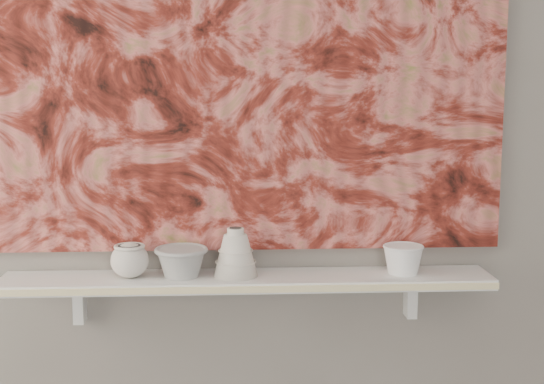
{
  "coord_description": "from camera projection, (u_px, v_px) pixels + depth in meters",
  "views": [
    {
      "loc": [
        -0.04,
        -0.6,
        1.49
      ],
      "look_at": [
        0.07,
        1.49,
        1.17
      ],
      "focal_mm": 50.0,
      "sensor_mm": 36.0,
      "label": 1
    }
  ],
  "objects": [
    {
      "name": "wall_back",
      "position": [
        246.0,
        126.0,
        2.19
      ],
      "size": [
        3.6,
        0.0,
        3.6
      ],
      "primitive_type": "plane",
      "rotation": [
        1.57,
        0.0,
        0.0
      ],
      "color": "slate",
      "rests_on": "floor"
    },
    {
      "name": "shelf",
      "position": [
        247.0,
        281.0,
        2.16
      ],
      "size": [
        1.4,
        0.18,
        0.03
      ],
      "primitive_type": "cube",
      "color": "white",
      "rests_on": "wall_back"
    },
    {
      "name": "shelf_stripe",
      "position": [
        248.0,
        290.0,
        2.07
      ],
      "size": [
        1.4,
        0.01,
        0.02
      ],
      "primitive_type": "cube",
      "color": "beige",
      "rests_on": "shelf"
    },
    {
      "name": "bracket_left",
      "position": [
        80.0,
        302.0,
        2.21
      ],
      "size": [
        0.03,
        0.06,
        0.12
      ],
      "primitive_type": "cube",
      "color": "white",
      "rests_on": "wall_back"
    },
    {
      "name": "bracket_right",
      "position": [
        410.0,
        297.0,
        2.27
      ],
      "size": [
        0.03,
        0.06,
        0.12
      ],
      "primitive_type": "cube",
      "color": "white",
      "rests_on": "wall_back"
    },
    {
      "name": "painting",
      "position": [
        246.0,
        60.0,
        2.15
      ],
      "size": [
        1.5,
        0.02,
        1.1
      ],
      "primitive_type": "cube",
      "color": "maroon",
      "rests_on": "wall_back"
    },
    {
      "name": "house_motif",
      "position": [
        400.0,
        167.0,
        2.21
      ],
      "size": [
        0.09,
        0.0,
        0.08
      ],
      "primitive_type": "cube",
      "color": "black",
      "rests_on": "painting"
    },
    {
      "name": "bowl_grey",
      "position": [
        181.0,
        262.0,
        2.14
      ],
      "size": [
        0.16,
        0.16,
        0.09
      ],
      "primitive_type": null,
      "rotation": [
        0.0,
        0.0,
        -0.03
      ],
      "color": "#959592",
      "rests_on": "shelf"
    },
    {
      "name": "cup_cream",
      "position": [
        130.0,
        260.0,
        2.14
      ],
      "size": [
        0.14,
        0.14,
        0.1
      ],
      "primitive_type": null,
      "rotation": [
        0.0,
        0.0,
        -0.31
      ],
      "color": "silver",
      "rests_on": "shelf"
    },
    {
      "name": "bell_vessel",
      "position": [
        236.0,
        252.0,
        2.15
      ],
      "size": [
        0.15,
        0.15,
        0.14
      ],
      "primitive_type": null,
      "rotation": [
        0.0,
        0.0,
        0.16
      ],
      "color": "silver",
      "rests_on": "shelf"
    },
    {
      "name": "bowl_white",
      "position": [
        403.0,
        259.0,
        2.18
      ],
      "size": [
        0.15,
        0.15,
        0.09
      ],
      "primitive_type": null,
      "rotation": [
        0.0,
        0.0,
        -0.35
      ],
      "color": "white",
      "rests_on": "shelf"
    }
  ]
}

